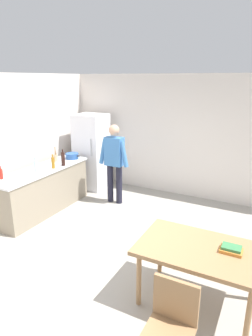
% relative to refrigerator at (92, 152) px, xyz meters
% --- Properties ---
extents(ground_plane, '(14.00, 14.00, 0.00)m').
position_rel_refrigerator_xyz_m(ground_plane, '(1.90, -2.40, -0.90)').
color(ground_plane, '#9E998E').
extents(wall_back, '(6.40, 0.12, 2.70)m').
position_rel_refrigerator_xyz_m(wall_back, '(1.90, 0.60, 0.45)').
color(wall_back, silver).
rests_on(wall_back, ground_plane).
extents(kitchen_counter, '(0.64, 2.20, 0.90)m').
position_rel_refrigerator_xyz_m(kitchen_counter, '(-0.10, -1.60, -0.45)').
color(kitchen_counter, gray).
rests_on(kitchen_counter, ground_plane).
extents(refrigerator, '(0.70, 0.67, 1.80)m').
position_rel_refrigerator_xyz_m(refrigerator, '(0.00, 0.00, 0.00)').
color(refrigerator, white).
rests_on(refrigerator, ground_plane).
extents(person, '(0.70, 0.22, 1.70)m').
position_rel_refrigerator_xyz_m(person, '(0.95, -0.55, 0.08)').
color(person, '#1E1E2D').
rests_on(person, ground_plane).
extents(dining_table, '(1.40, 0.90, 0.75)m').
position_rel_refrigerator_xyz_m(dining_table, '(3.30, -2.70, -0.23)').
color(dining_table, '#9E754C').
rests_on(dining_table, ground_plane).
extents(chair, '(0.42, 0.42, 0.91)m').
position_rel_refrigerator_xyz_m(chair, '(3.30, -3.67, -0.37)').
color(chair, '#9E754C').
rests_on(chair, ground_plane).
extents(cooking_pot, '(0.40, 0.28, 0.12)m').
position_rel_refrigerator_xyz_m(cooking_pot, '(-0.03, -0.71, 0.06)').
color(cooking_pot, '#285193').
rests_on(cooking_pot, kitchen_counter).
extents(utensil_jar, '(0.11, 0.11, 0.32)m').
position_rel_refrigerator_xyz_m(utensil_jar, '(-0.21, -1.06, 0.08)').
color(utensil_jar, tan).
rests_on(utensil_jar, kitchen_counter).
extents(bottle_oil_amber, '(0.06, 0.06, 0.28)m').
position_rel_refrigerator_xyz_m(bottle_oil_amber, '(0.09, -1.47, 0.12)').
color(bottle_oil_amber, '#996619').
rests_on(bottle_oil_amber, kitchen_counter).
extents(bottle_wine_dark, '(0.08, 0.08, 0.34)m').
position_rel_refrigerator_xyz_m(bottle_wine_dark, '(0.14, -1.23, 0.15)').
color(bottle_wine_dark, black).
rests_on(bottle_wine_dark, kitchen_counter).
extents(bottle_water_clear, '(0.07, 0.07, 0.30)m').
position_rel_refrigerator_xyz_m(bottle_water_clear, '(0.01, -1.85, 0.13)').
color(bottle_water_clear, silver).
rests_on(bottle_water_clear, kitchen_counter).
extents(bottle_sauce_red, '(0.06, 0.06, 0.24)m').
position_rel_refrigerator_xyz_m(bottle_sauce_red, '(-0.29, -2.39, 0.10)').
color(bottle_sauce_red, '#B22319').
rests_on(bottle_sauce_red, kitchen_counter).
extents(book_stack, '(0.24, 0.17, 0.07)m').
position_rel_refrigerator_xyz_m(book_stack, '(3.63, -2.62, -0.12)').
color(book_stack, orange).
rests_on(book_stack, dining_table).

